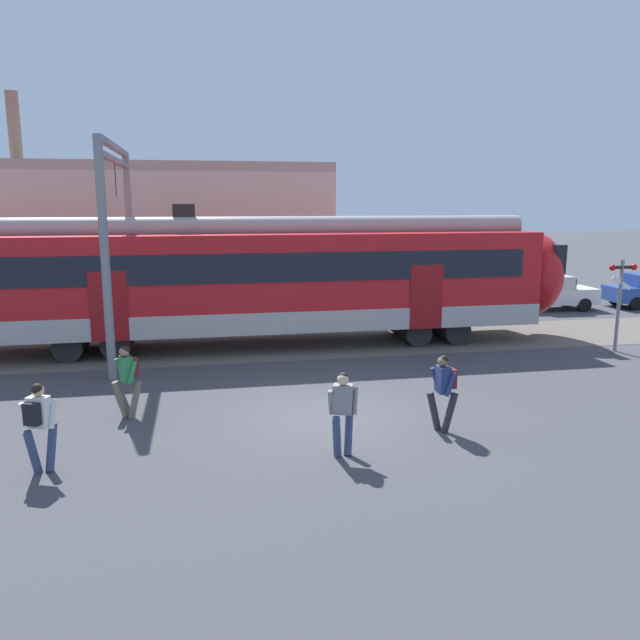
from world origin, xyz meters
TOP-DOWN VIEW (x-y plane):
  - ground_plane at (0.00, 0.00)m, footprint 160.00×160.00m
  - pedestrian_white at (-5.62, -1.97)m, footprint 0.64×0.58m
  - pedestrian_green at (-4.39, 0.77)m, footprint 0.71×0.53m
  - pedestrian_grey at (-0.14, -2.26)m, footprint 0.64×0.58m
  - pedestrian_navy at (2.24, -1.38)m, footprint 0.64×0.53m
  - parked_car_white at (12.71, 12.06)m, footprint 4.05×1.86m
  - catenary_gantry at (-5.18, 7.29)m, footprint 0.24×6.64m
  - crossing_signal at (10.50, 4.33)m, footprint 0.96×0.21m
  - background_building at (-5.13, 15.07)m, footprint 16.15×5.00m

SIDE VIEW (x-z plane):
  - ground_plane at x=0.00m, z-range 0.00..0.00m
  - parked_car_white at x=12.71m, z-range 0.01..1.55m
  - pedestrian_grey at x=-0.14m, z-range 0.13..1.80m
  - pedestrian_white at x=-5.62m, z-range 0.16..1.82m
  - pedestrian_green at x=-4.39m, z-range 0.16..1.82m
  - pedestrian_navy at x=2.24m, z-range 0.16..1.82m
  - crossing_signal at x=10.50m, z-range 0.51..3.51m
  - background_building at x=-5.13m, z-range -1.39..7.81m
  - catenary_gantry at x=-5.18m, z-range 1.05..7.58m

